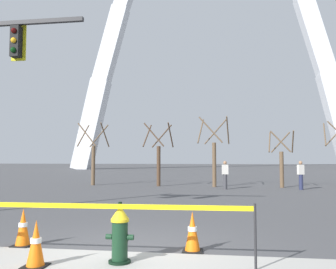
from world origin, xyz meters
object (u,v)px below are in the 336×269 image
object	(u,v)px
fire_hydrant	(120,234)
monument_arch	(209,30)
traffic_cone_by_hydrant	(36,244)
traffic_cone_mid_sidewalk	(23,228)
pedestrian_walking_left	(301,175)
pedestrian_standing_center	(225,175)
traffic_cone_curb_edge	(192,232)

from	to	relation	value
fire_hydrant	monument_arch	size ratio (longest dim) A/B	0.02
traffic_cone_by_hydrant	fire_hydrant	bearing A→B (deg)	18.08
traffic_cone_by_hydrant	monument_arch	distance (m)	57.83
fire_hydrant	traffic_cone_mid_sidewalk	distance (m)	2.35
traffic_cone_mid_sidewalk	monument_arch	xyz separation A→B (m)	(2.10, 51.92, 22.72)
traffic_cone_mid_sidewalk	pedestrian_walking_left	world-z (taller)	pedestrian_walking_left
monument_arch	pedestrian_walking_left	xyz separation A→B (m)	(6.13, -37.63, -22.26)
fire_hydrant	pedestrian_walking_left	xyz separation A→B (m)	(6.05, 15.13, 0.35)
traffic_cone_mid_sidewalk	pedestrian_walking_left	size ratio (longest dim) A/B	0.46
traffic_cone_mid_sidewalk	pedestrian_walking_left	xyz separation A→B (m)	(8.24, 14.29, 0.46)
traffic_cone_mid_sidewalk	pedestrian_standing_center	size ratio (longest dim) A/B	0.46
pedestrian_standing_center	pedestrian_walking_left	bearing A→B (deg)	3.94
monument_arch	pedestrian_standing_center	world-z (taller)	monument_arch
monument_arch	pedestrian_walking_left	bearing A→B (deg)	-80.74
traffic_cone_by_hydrant	traffic_cone_curb_edge	bearing A→B (deg)	28.79
monument_arch	traffic_cone_by_hydrant	bearing A→B (deg)	-91.25
traffic_cone_by_hydrant	pedestrian_walking_left	bearing A→B (deg)	64.85
fire_hydrant	pedestrian_standing_center	bearing A→B (deg)	82.74
traffic_cone_mid_sidewalk	monument_arch	world-z (taller)	monument_arch
fire_hydrant	pedestrian_standing_center	world-z (taller)	pedestrian_standing_center
traffic_cone_mid_sidewalk	pedestrian_standing_center	bearing A→B (deg)	73.75
fire_hydrant	pedestrian_walking_left	world-z (taller)	pedestrian_walking_left
pedestrian_walking_left	traffic_cone_by_hydrant	bearing A→B (deg)	-115.15
fire_hydrant	pedestrian_standing_center	xyz separation A→B (m)	(1.89, 14.85, 0.35)
traffic_cone_by_hydrant	traffic_cone_mid_sidewalk	world-z (taller)	same
fire_hydrant	traffic_cone_curb_edge	distance (m)	1.44
fire_hydrant	traffic_cone_curb_edge	bearing A→B (deg)	38.60
monument_arch	pedestrian_walking_left	size ratio (longest dim) A/B	33.68
monument_arch	fire_hydrant	bearing A→B (deg)	-89.91
traffic_cone_curb_edge	traffic_cone_mid_sidewalk	bearing A→B (deg)	-179.07
traffic_cone_curb_edge	fire_hydrant	bearing A→B (deg)	-141.40
pedestrian_walking_left	monument_arch	bearing A→B (deg)	99.26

